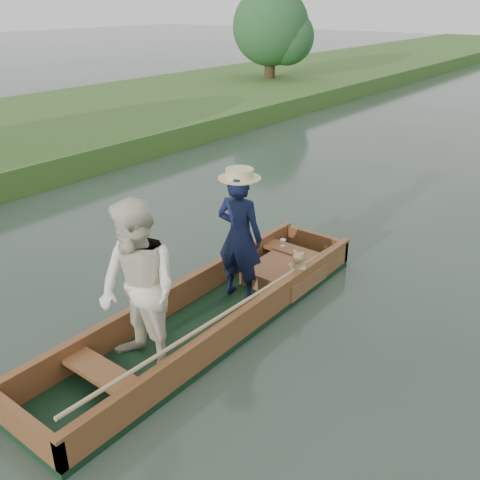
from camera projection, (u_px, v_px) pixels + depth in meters
The scene contains 2 objects.
ground at pixel (210, 327), 6.54m from camera, with size 120.00×120.00×0.00m, color #283D30.
punt at pixel (194, 287), 6.05m from camera, with size 1.13×5.00×1.95m.
Camera 1 is at (3.68, -4.12, 3.67)m, focal length 40.00 mm.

